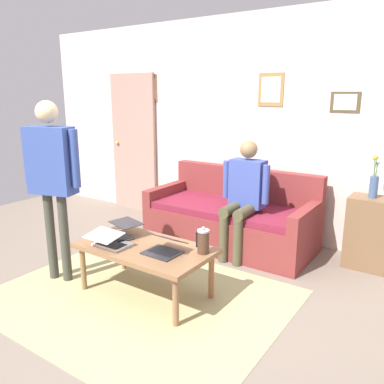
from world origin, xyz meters
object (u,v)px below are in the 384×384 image
(flower_vase, at_px, (374,181))
(person_seated, at_px, (244,192))
(interior_door, at_px, (134,144))
(side_shelf, at_px, (368,233))
(person_standing, at_px, (52,169))
(laptop_right, at_px, (119,232))
(laptop_left, at_px, (110,241))
(laptop_center, at_px, (164,248))
(french_press, at_px, (203,241))
(coffee_table, at_px, (145,251))
(couch, at_px, (232,220))

(flower_vase, relative_size, person_seated, 0.34)
(interior_door, relative_size, side_shelf, 2.73)
(interior_door, xyz_separation_m, person_standing, (-1.03, 2.23, 0.07))
(laptop_right, bearing_deg, laptop_left, 113.32)
(interior_door, relative_size, laptop_center, 6.74)
(side_shelf, distance_m, person_standing, 3.19)
(person_standing, bearing_deg, french_press, -163.77)
(laptop_right, bearing_deg, coffee_table, 173.32)
(laptop_left, distance_m, flower_vase, 2.63)
(laptop_right, height_order, french_press, french_press)
(coffee_table, height_order, french_press, french_press)
(interior_door, distance_m, person_standing, 2.45)
(laptop_left, relative_size, laptop_right, 0.79)
(couch, bearing_deg, side_shelf, -171.73)
(couch, bearing_deg, french_press, 108.78)
(couch, distance_m, flower_vase, 1.61)
(flower_vase, bearing_deg, french_press, 56.91)
(person_standing, bearing_deg, flower_vase, -140.81)
(french_press, bearing_deg, person_seated, -80.15)
(laptop_center, bearing_deg, interior_door, -43.01)
(coffee_table, distance_m, french_press, 0.55)
(flower_vase, bearing_deg, laptop_left, 46.76)
(side_shelf, relative_size, flower_vase, 1.74)
(laptop_right, xyz_separation_m, flower_vase, (-1.87, -1.68, 0.42))
(laptop_left, relative_size, laptop_center, 1.08)
(person_standing, bearing_deg, laptop_right, -151.89)
(interior_door, height_order, laptop_right, interior_door)
(laptop_center, relative_size, person_standing, 0.18)
(interior_door, bearing_deg, person_standing, 114.76)
(side_shelf, xyz_separation_m, person_seated, (1.21, 0.44, 0.35))
(laptop_right, bearing_deg, interior_door, -51.13)
(laptop_left, xyz_separation_m, person_standing, (0.63, 0.07, 0.59))
(couch, relative_size, french_press, 8.26)
(laptop_center, distance_m, laptop_right, 0.58)
(laptop_left, relative_size, person_seated, 0.26)
(interior_door, xyz_separation_m, laptop_right, (-1.56, 1.94, -0.52))
(coffee_table, height_order, laptop_right, laptop_right)
(laptop_center, height_order, laptop_right, laptop_center)
(side_shelf, height_order, person_seated, person_seated)
(side_shelf, distance_m, flower_vase, 0.55)
(laptop_right, relative_size, side_shelf, 0.55)
(side_shelf, bearing_deg, french_press, 56.88)
(couch, bearing_deg, laptop_right, 74.76)
(french_press, relative_size, side_shelf, 0.31)
(person_seated, bearing_deg, french_press, 99.85)
(interior_door, xyz_separation_m, laptop_center, (-2.14, 2.00, -0.52))
(coffee_table, relative_size, laptop_left, 3.64)
(laptop_left, xyz_separation_m, french_press, (-0.76, -0.33, 0.06))
(flower_vase, bearing_deg, coffee_table, 48.46)
(side_shelf, height_order, flower_vase, flower_vase)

